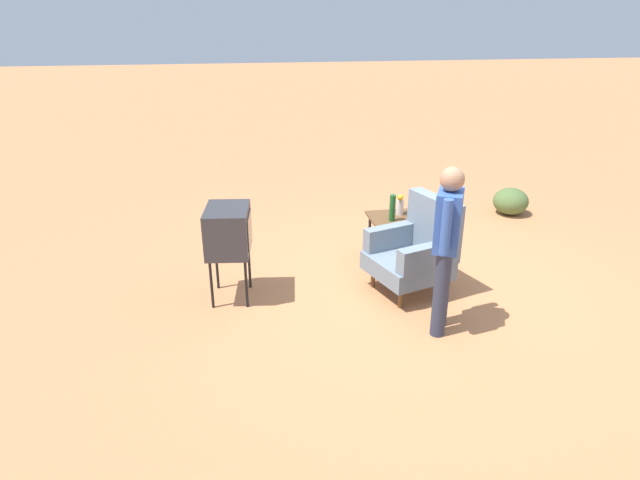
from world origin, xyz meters
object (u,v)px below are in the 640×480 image
(bottle_wine_green, at_px, (392,208))
(soda_can_red, at_px, (413,213))
(armchair, at_px, (416,249))
(person_standing, at_px, (446,241))
(tv_on_stand, at_px, (228,231))
(flower_vase, at_px, (400,203))
(side_table, at_px, (393,224))

(bottle_wine_green, bearing_deg, soda_can_red, 100.26)
(armchair, distance_m, soda_can_red, 0.74)
(person_standing, bearing_deg, soda_can_red, 172.00)
(armchair, height_order, tv_on_stand, armchair)
(tv_on_stand, distance_m, person_standing, 2.22)
(tv_on_stand, distance_m, soda_can_red, 2.27)
(armchair, relative_size, soda_can_red, 8.69)
(person_standing, xyz_separation_m, bottle_wine_green, (-1.49, -0.06, -0.19))
(bottle_wine_green, distance_m, flower_vase, 0.24)
(soda_can_red, bearing_deg, flower_vase, -138.26)
(armchair, relative_size, tv_on_stand, 1.03)
(soda_can_red, bearing_deg, armchair, -15.18)
(person_standing, relative_size, flower_vase, 6.19)
(tv_on_stand, bearing_deg, person_standing, 63.37)
(armchair, relative_size, bottle_wine_green, 3.31)
(side_table, distance_m, bottle_wine_green, 0.27)
(tv_on_stand, xyz_separation_m, bottle_wine_green, (-0.49, 1.92, -0.03))
(side_table, relative_size, soda_can_red, 4.85)
(tv_on_stand, bearing_deg, armchair, 85.50)
(armchair, bearing_deg, person_standing, -1.76)
(flower_vase, bearing_deg, armchair, -4.60)
(tv_on_stand, relative_size, bottle_wine_green, 3.22)
(tv_on_stand, xyz_separation_m, soda_can_red, (-0.54, 2.20, -0.13))
(person_standing, xyz_separation_m, flower_vase, (-1.68, 0.09, -0.20))
(soda_can_red, bearing_deg, tv_on_stand, -76.09)
(side_table, bearing_deg, flower_vase, 125.81)
(armchair, distance_m, tv_on_stand, 2.03)
(side_table, xyz_separation_m, bottle_wine_green, (0.11, -0.05, 0.24))
(soda_can_red, bearing_deg, person_standing, -8.00)
(flower_vase, bearing_deg, side_table, -54.19)
(armchair, distance_m, side_table, 0.76)
(soda_can_red, distance_m, flower_vase, 0.20)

